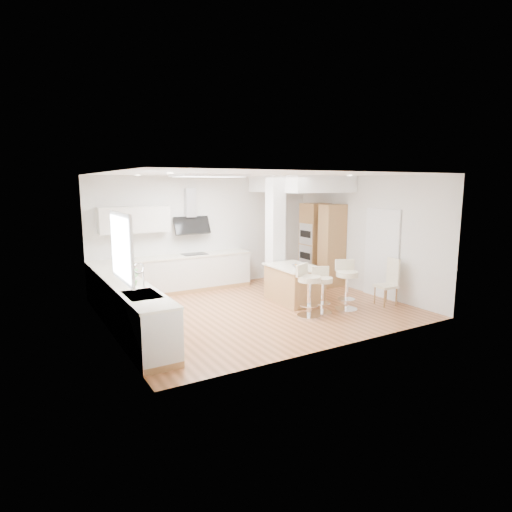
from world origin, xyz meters
TOP-DOWN VIEW (x-y plane):
  - ground at (0.00, 0.00)m, footprint 6.00×6.00m
  - ceiling at (0.00, 0.00)m, footprint 6.00×5.00m
  - wall_back at (0.00, 2.50)m, footprint 6.00×0.04m
  - wall_left at (-3.00, 0.00)m, footprint 0.04×5.00m
  - wall_right at (3.00, 0.00)m, footprint 0.04×5.00m
  - skylight at (-0.79, 0.60)m, footprint 4.10×2.10m
  - window_left at (-2.96, -0.90)m, footprint 0.06×1.28m
  - doorway_right at (2.97, -0.60)m, footprint 0.05×1.00m
  - counter_left at (-2.70, 0.23)m, footprint 0.63×4.50m
  - counter_back at (-0.91, 2.22)m, footprint 3.62×0.63m
  - pillar at (1.05, 0.95)m, footprint 0.35×0.35m
  - soffit at (2.10, 1.40)m, footprint 1.78×2.20m
  - oven_column at (2.68, 1.23)m, footprint 0.63×1.21m
  - peninsula at (0.99, 0.08)m, footprint 0.93×1.36m
  - bar_stool_a at (0.59, -0.97)m, footprint 0.62×0.62m
  - bar_stool_b at (0.99, -0.90)m, footprint 0.54×0.54m
  - bar_stool_c at (1.56, -0.99)m, footprint 0.62×0.62m
  - dining_chair at (2.64, -1.17)m, footprint 0.44×0.44m

SIDE VIEW (x-z plane):
  - ground at x=0.00m, z-range 0.00..0.00m
  - ceiling at x=0.00m, z-range -0.01..0.01m
  - peninsula at x=0.99m, z-range -0.03..0.85m
  - counter_left at x=-2.70m, z-range -0.22..1.13m
  - bar_stool_b at x=0.99m, z-range 0.06..1.00m
  - dining_chair at x=2.64m, z-range 0.03..1.06m
  - bar_stool_c at x=1.56m, z-range 0.06..1.11m
  - bar_stool_a at x=0.59m, z-range 0.06..1.11m
  - counter_back at x=-0.91m, z-range -0.55..1.95m
  - doorway_right at x=2.97m, z-range -0.05..2.05m
  - oven_column at x=2.68m, z-range 0.00..2.10m
  - wall_back at x=0.00m, z-range 0.00..2.80m
  - wall_left at x=-3.00m, z-range 0.00..2.80m
  - wall_right at x=3.00m, z-range 0.00..2.80m
  - pillar at x=1.05m, z-range 0.00..2.80m
  - window_left at x=-2.96m, z-range 1.16..2.23m
  - soffit at x=2.10m, z-range 2.40..2.80m
  - skylight at x=-0.79m, z-range 2.74..2.80m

